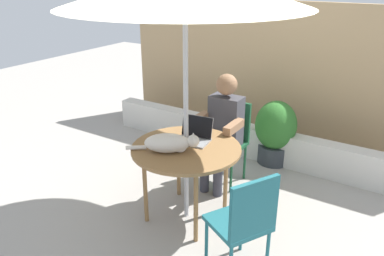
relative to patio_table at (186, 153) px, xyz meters
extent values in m
plane|color=gray|center=(0.00, 0.00, -0.67)|extent=(14.00, 14.00, 0.00)
cube|color=tan|center=(0.00, 2.25, 0.26)|extent=(4.61, 0.08, 1.87)
cube|color=beige|center=(0.00, 1.52, -0.47)|extent=(4.15, 0.20, 0.40)
cylinder|color=olive|center=(0.00, 0.00, 0.05)|extent=(1.00, 1.00, 0.03)
cylinder|color=olive|center=(0.27, 0.27, -0.32)|extent=(0.04, 0.04, 0.71)
cylinder|color=olive|center=(-0.27, 0.27, -0.32)|extent=(0.04, 0.04, 0.71)
cylinder|color=olive|center=(-0.27, -0.27, -0.32)|extent=(0.04, 0.04, 0.71)
cylinder|color=olive|center=(0.27, -0.27, -0.32)|extent=(0.04, 0.04, 0.71)
cylinder|color=#B7B7BC|center=(0.00, 0.00, 0.37)|extent=(0.04, 0.04, 2.08)
cube|color=#194C2D|center=(0.00, 0.78, -0.23)|extent=(0.40, 0.40, 0.04)
cube|color=#194C2D|center=(0.00, 0.96, 0.01)|extent=(0.40, 0.04, 0.44)
cylinder|color=#194C2D|center=(0.17, 0.95, -0.46)|extent=(0.03, 0.03, 0.43)
cylinder|color=#194C2D|center=(-0.17, 0.95, -0.46)|extent=(0.03, 0.03, 0.43)
cylinder|color=#194C2D|center=(-0.17, 0.61, -0.46)|extent=(0.03, 0.03, 0.43)
cylinder|color=#194C2D|center=(0.17, 0.61, -0.46)|extent=(0.03, 0.03, 0.43)
cube|color=#1E606B|center=(0.72, -0.40, -0.23)|extent=(0.54, 0.54, 0.04)
cube|color=#1E606B|center=(0.88, -0.49, 0.01)|extent=(0.23, 0.37, 0.44)
cylinder|color=#1E606B|center=(0.96, -0.34, -0.46)|extent=(0.03, 0.03, 0.43)
cylinder|color=#1E606B|center=(0.66, -0.17, -0.46)|extent=(0.03, 0.03, 0.43)
cylinder|color=#1E606B|center=(0.49, -0.47, -0.46)|extent=(0.03, 0.03, 0.43)
cube|color=#3F3F47|center=(0.00, 0.78, 0.06)|extent=(0.34, 0.20, 0.54)
sphere|color=#936B4C|center=(0.00, 0.77, 0.46)|extent=(0.22, 0.22, 0.22)
cube|color=#383842|center=(-0.08, 0.63, -0.16)|extent=(0.12, 0.30, 0.12)
cylinder|color=#383842|center=(-0.08, 0.48, -0.44)|extent=(0.10, 0.10, 0.46)
cube|color=#383842|center=(0.08, 0.63, -0.16)|extent=(0.12, 0.30, 0.12)
cylinder|color=#383842|center=(0.08, 0.48, -0.44)|extent=(0.10, 0.10, 0.46)
cube|color=#936B4C|center=(-0.20, 0.56, 0.11)|extent=(0.08, 0.32, 0.08)
cube|color=#936B4C|center=(0.20, 0.56, 0.11)|extent=(0.08, 0.32, 0.08)
cube|color=gray|center=(-0.01, 0.12, 0.07)|extent=(0.33, 0.26, 0.02)
cube|color=black|center=(-0.02, 0.23, 0.18)|extent=(0.31, 0.10, 0.20)
cube|color=gray|center=(-0.02, 0.24, 0.18)|extent=(0.30, 0.09, 0.20)
ellipsoid|color=silver|center=(-0.09, -0.17, 0.15)|extent=(0.44, 0.37, 0.17)
sphere|color=silver|center=(0.11, -0.05, 0.17)|extent=(0.11, 0.11, 0.11)
ellipsoid|color=white|center=(0.01, -0.11, 0.11)|extent=(0.16, 0.16, 0.09)
cylinder|color=silver|center=(-0.34, -0.29, 0.09)|extent=(0.17, 0.12, 0.04)
cone|color=silver|center=(0.12, -0.08, 0.22)|extent=(0.04, 0.04, 0.03)
cone|color=silver|center=(0.09, -0.03, 0.22)|extent=(0.04, 0.04, 0.03)
cylinder|color=#33383D|center=(0.30, 1.52, -0.56)|extent=(0.39, 0.39, 0.24)
ellipsoid|color=#2D6B28|center=(0.30, 1.52, -0.18)|extent=(0.50, 0.50, 0.60)
camera|label=1|loc=(1.70, -2.61, 1.55)|focal=35.73mm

